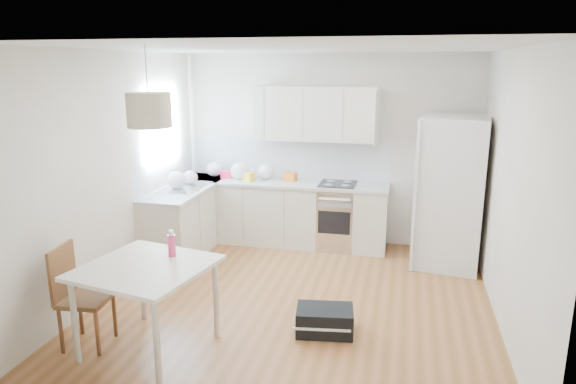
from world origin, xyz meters
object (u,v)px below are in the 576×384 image
object	(u,v)px
dining_table	(146,275)
dining_chair	(86,297)
refrigerator	(452,191)
gym_bag	(325,320)

from	to	relation	value
dining_table	dining_chair	world-z (taller)	dining_chair
dining_table	refrigerator	bearing A→B (deg)	56.86
dining_table	gym_bag	xyz separation A→B (m)	(1.51, 0.66, -0.60)
dining_table	dining_chair	distance (m)	0.64
dining_table	gym_bag	bearing A→B (deg)	34.95
dining_table	gym_bag	world-z (taller)	dining_table
dining_chair	gym_bag	size ratio (longest dim) A/B	1.76
refrigerator	dining_chair	bearing A→B (deg)	-131.51
dining_chair	gym_bag	distance (m)	2.25
refrigerator	dining_table	size ratio (longest dim) A/B	1.57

